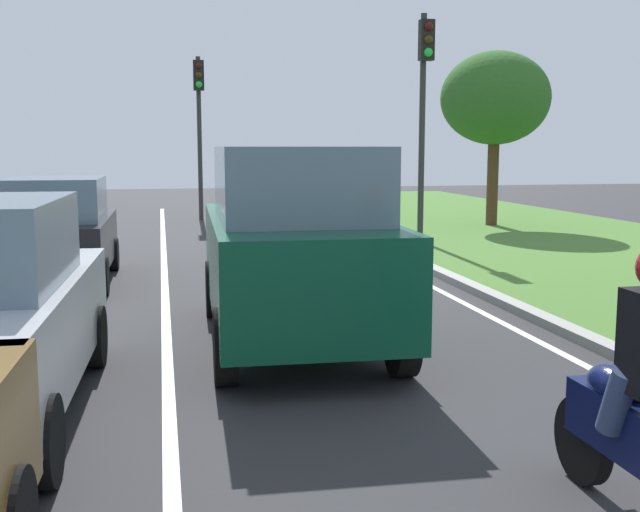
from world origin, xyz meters
TOP-DOWN VIEW (x-y plane):
  - ground_plane at (0.00, 14.00)m, footprint 60.00×60.00m
  - lane_line_center at (-0.70, 14.00)m, footprint 0.12×32.00m
  - lane_line_right_edge at (3.60, 14.00)m, footprint 0.12×32.00m
  - curb_right at (4.10, 14.00)m, footprint 0.24×48.00m
  - car_suv_ahead at (0.77, 9.70)m, footprint 2.09×4.56m
  - car_hatchback_far at (-2.40, 14.31)m, footprint 1.75×3.71m
  - traffic_light_near_right at (5.24, 18.10)m, footprint 0.32×0.50m
  - traffic_light_far_median at (0.50, 25.33)m, footprint 0.32×0.50m
  - tree_roadside_far at (8.52, 21.50)m, footprint 3.05×3.05m

SIDE VIEW (x-z plane):
  - ground_plane at x=0.00m, z-range 0.00..0.00m
  - lane_line_center at x=-0.70m, z-range 0.00..0.01m
  - lane_line_right_edge at x=3.60m, z-range 0.00..0.01m
  - curb_right at x=4.10m, z-range 0.00..0.12m
  - car_hatchback_far at x=-2.40m, z-range -0.01..1.77m
  - car_suv_ahead at x=0.77m, z-range 0.03..2.31m
  - traffic_light_far_median at x=0.50m, z-range 0.94..5.95m
  - traffic_light_near_right at x=5.24m, z-range 0.96..6.23m
  - tree_roadside_far at x=8.52m, z-range 1.14..6.06m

